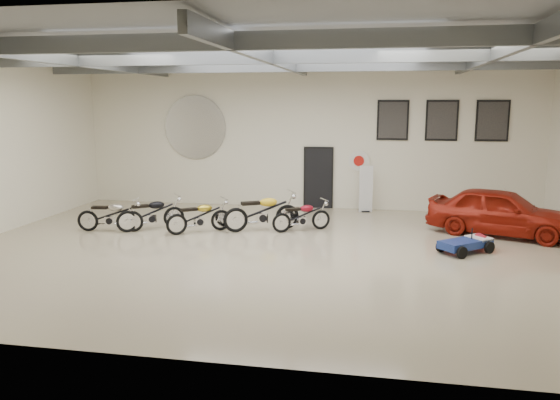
% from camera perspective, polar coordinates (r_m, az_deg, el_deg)
% --- Properties ---
extents(floor, '(16.00, 12.00, 0.01)m').
position_cam_1_polar(floor, '(13.80, -0.91, -5.37)').
color(floor, tan).
rests_on(floor, ground).
extents(ceiling, '(16.00, 12.00, 0.01)m').
position_cam_1_polar(ceiling, '(13.35, -0.97, 15.77)').
color(ceiling, slate).
rests_on(ceiling, back_wall).
extents(back_wall, '(16.00, 0.02, 5.00)m').
position_cam_1_polar(back_wall, '(19.25, 2.61, 6.61)').
color(back_wall, white).
rests_on(back_wall, floor).
extents(ceiling_beams, '(15.80, 11.80, 0.32)m').
position_cam_1_polar(ceiling_beams, '(13.33, -0.97, 14.70)').
color(ceiling_beams, slate).
rests_on(ceiling_beams, ceiling).
extents(door, '(0.92, 0.08, 2.10)m').
position_cam_1_polar(door, '(19.28, 4.03, 2.27)').
color(door, black).
rests_on(door, back_wall).
extents(logo_plaque, '(2.30, 0.06, 1.16)m').
position_cam_1_polar(logo_plaque, '(20.12, -8.85, 7.51)').
color(logo_plaque, silver).
rests_on(logo_plaque, back_wall).
extents(poster_left, '(1.05, 0.08, 1.35)m').
position_cam_1_polar(poster_left, '(19.00, 11.70, 8.17)').
color(poster_left, black).
rests_on(poster_left, back_wall).
extents(poster_mid, '(1.05, 0.08, 1.35)m').
position_cam_1_polar(poster_mid, '(19.10, 16.55, 7.98)').
color(poster_mid, black).
rests_on(poster_mid, back_wall).
extents(poster_right, '(1.05, 0.08, 1.35)m').
position_cam_1_polar(poster_right, '(19.33, 21.31, 7.73)').
color(poster_right, black).
rests_on(poster_right, back_wall).
extents(oil_sign, '(0.72, 0.10, 0.72)m').
position_cam_1_polar(oil_sign, '(19.10, 8.24, 4.08)').
color(oil_sign, white).
rests_on(oil_sign, back_wall).
extents(banner_stand, '(0.49, 0.28, 1.68)m').
position_cam_1_polar(banner_stand, '(18.75, 8.97, 1.29)').
color(banner_stand, white).
rests_on(banner_stand, floor).
extents(motorcycle_silver, '(1.96, 0.83, 0.99)m').
position_cam_1_polar(motorcycle_silver, '(16.49, -17.33, -1.49)').
color(motorcycle_silver, silver).
rests_on(motorcycle_silver, floor).
extents(motorcycle_black, '(1.93, 1.66, 1.02)m').
position_cam_1_polar(motorcycle_black, '(16.39, -13.35, -1.32)').
color(motorcycle_black, silver).
rests_on(motorcycle_black, floor).
extents(motorcycle_gold, '(1.86, 1.58, 0.98)m').
position_cam_1_polar(motorcycle_gold, '(15.79, -8.46, -1.66)').
color(motorcycle_gold, silver).
rests_on(motorcycle_gold, floor).
extents(motorcycle_yellow, '(2.29, 1.65, 1.16)m').
position_cam_1_polar(motorcycle_yellow, '(15.87, -1.92, -1.16)').
color(motorcycle_yellow, silver).
rests_on(motorcycle_yellow, floor).
extents(motorcycle_red, '(1.80, 1.37, 0.92)m').
position_cam_1_polar(motorcycle_red, '(15.84, 2.27, -1.63)').
color(motorcycle_red, silver).
rests_on(motorcycle_red, floor).
extents(go_kart, '(1.79, 1.67, 0.61)m').
position_cam_1_polar(go_kart, '(14.46, 19.21, -3.97)').
color(go_kart, navy).
rests_on(go_kart, floor).
extents(vintage_car, '(2.86, 4.25, 1.34)m').
position_cam_1_polar(vintage_car, '(16.51, 22.06, -1.13)').
color(vintage_car, maroon).
rests_on(vintage_car, floor).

